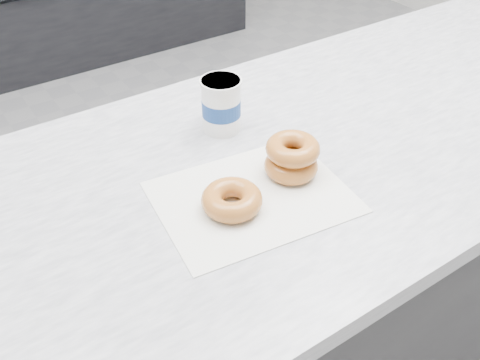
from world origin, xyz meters
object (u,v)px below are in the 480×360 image
Objects in this scene: donut_stack at (292,157)px; donut_single at (232,200)px; coffee_cup at (221,104)px; counter at (366,247)px.

donut_single is at bearing -171.12° from donut_stack.
donut_single is 0.94× the size of coffee_cup.
counter is 28.29× the size of donut_single.
donut_single is 0.78× the size of donut_stack.
counter is 0.69m from donut_single.
coffee_cup is at bearing 61.57° from donut_single.
counter is 22.01× the size of donut_stack.
donut_stack is at bearing 8.88° from donut_single.
donut_stack is at bearing -170.13° from counter.
coffee_cup is (0.12, 0.23, 0.04)m from donut_single.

